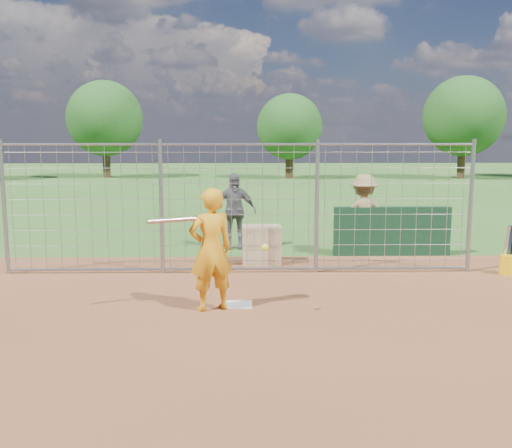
{
  "coord_description": "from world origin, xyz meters",
  "views": [
    {
      "loc": [
        0.11,
        -8.91,
        2.63
      ],
      "look_at": [
        0.3,
        0.8,
        1.15
      ],
      "focal_mm": 40.0,
      "sensor_mm": 36.0,
      "label": 1
    }
  ],
  "objects_px": {
    "bucket_with_bats": "(509,262)",
    "equipment_bin": "(262,245)",
    "batter": "(211,250)",
    "bystander_c": "(363,215)",
    "bystander_b": "(234,211)"
  },
  "relations": [
    {
      "from": "equipment_bin",
      "to": "bucket_with_bats",
      "type": "height_order",
      "value": "bucket_with_bats"
    },
    {
      "from": "batter",
      "to": "bystander_c",
      "type": "distance_m",
      "value": 5.22
    },
    {
      "from": "batter",
      "to": "equipment_bin",
      "type": "distance_m",
      "value": 3.42
    },
    {
      "from": "bystander_b",
      "to": "equipment_bin",
      "type": "bearing_deg",
      "value": -71.7
    },
    {
      "from": "bucket_with_bats",
      "to": "equipment_bin",
      "type": "bearing_deg",
      "value": 167.15
    },
    {
      "from": "batter",
      "to": "equipment_bin",
      "type": "height_order",
      "value": "batter"
    },
    {
      "from": "bystander_c",
      "to": "equipment_bin",
      "type": "relative_size",
      "value": 2.27
    },
    {
      "from": "bystander_c",
      "to": "equipment_bin",
      "type": "xyz_separation_m",
      "value": [
        -2.32,
        -0.88,
        -0.51
      ]
    },
    {
      "from": "batter",
      "to": "bystander_c",
      "type": "xyz_separation_m",
      "value": [
        3.18,
        4.14,
        -0.03
      ]
    },
    {
      "from": "equipment_bin",
      "to": "bucket_with_bats",
      "type": "xyz_separation_m",
      "value": [
        4.75,
        -1.08,
        -0.15
      ]
    },
    {
      "from": "bystander_b",
      "to": "batter",
      "type": "bearing_deg",
      "value": -94.71
    },
    {
      "from": "batter",
      "to": "bystander_b",
      "type": "distance_m",
      "value": 4.94
    },
    {
      "from": "bystander_c",
      "to": "batter",
      "type": "bearing_deg",
      "value": 48.05
    },
    {
      "from": "bystander_b",
      "to": "bucket_with_bats",
      "type": "distance_m",
      "value": 6.07
    },
    {
      "from": "bystander_b",
      "to": "bystander_c",
      "type": "height_order",
      "value": "bystander_c"
    }
  ]
}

